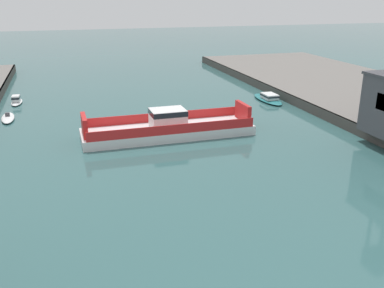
% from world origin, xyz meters
% --- Properties ---
extents(chain_ferry, '(20.37, 5.87, 3.30)m').
position_xyz_m(chain_ferry, '(-0.27, 36.13, 1.03)').
color(chain_ferry, silver).
rests_on(chain_ferry, ground).
extents(moored_boat_near_left, '(2.77, 8.25, 1.25)m').
position_xyz_m(moored_boat_near_left, '(19.16, 48.79, 0.46)').
color(moored_boat_near_left, '#237075').
rests_on(moored_boat_near_left, ground).
extents(moored_boat_mid_right, '(1.76, 4.90, 1.34)m').
position_xyz_m(moored_boat_mid_right, '(-18.95, 58.34, 0.50)').
color(moored_boat_mid_right, white).
rests_on(moored_boat_mid_right, ground).
extents(moored_boat_far_left, '(1.95, 5.80, 0.96)m').
position_xyz_m(moored_boat_far_left, '(-19.38, 49.31, 0.24)').
color(moored_boat_far_left, white).
rests_on(moored_boat_far_left, ground).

